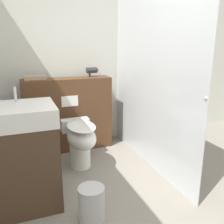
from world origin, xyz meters
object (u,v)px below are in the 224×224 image
at_px(sink_vanity, 22,157).
at_px(waste_bin, 92,204).
at_px(hair_drier, 92,70).
at_px(toilet, 80,140).

height_order(sink_vanity, waste_bin, sink_vanity).
relative_size(hair_drier, waste_bin, 0.58).
xyz_separation_m(toilet, hair_drier, (0.36, 0.65, 0.74)).
relative_size(sink_vanity, waste_bin, 3.56).
distance_m(sink_vanity, waste_bin, 0.75).
relative_size(toilet, waste_bin, 2.13).
bearing_deg(hair_drier, toilet, -118.83).
bearing_deg(hair_drier, waste_bin, -107.57).
bearing_deg(toilet, hair_drier, 61.17).
bearing_deg(toilet, waste_bin, -98.83).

